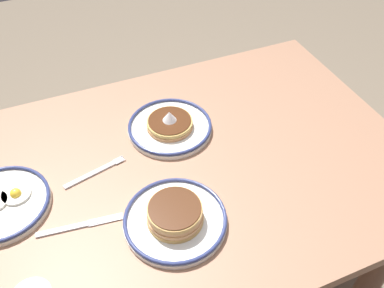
{
  "coord_description": "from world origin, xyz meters",
  "views": [
    {
      "loc": [
        0.27,
        0.77,
        1.66
      ],
      "look_at": [
        -0.07,
        -0.04,
        0.78
      ],
      "focal_mm": 38.92,
      "sensor_mm": 36.0,
      "label": 1
    }
  ],
  "objects": [
    {
      "name": "dining_table",
      "position": [
        0.0,
        0.0,
        0.63
      ],
      "size": [
        1.41,
        0.94,
        0.75
      ],
      "color": "#996D52",
      "rests_on": "ground_plane"
    },
    {
      "name": "plate_far_companion",
      "position": [
        0.48,
        -0.05,
        0.76
      ],
      "size": [
        0.26,
        0.26,
        0.04
      ],
      "color": "silver",
      "rests_on": "dining_table"
    },
    {
      "name": "plate_near_main",
      "position": [
        -0.04,
        -0.16,
        0.77
      ],
      "size": [
        0.27,
        0.27,
        0.07
      ],
      "color": "white",
      "rests_on": "dining_table"
    },
    {
      "name": "butter_knife",
      "position": [
        0.3,
        0.09,
        0.75
      ],
      "size": [
        0.22,
        0.04,
        0.01
      ],
      "color": "silver",
      "rests_on": "dining_table"
    },
    {
      "name": "ground_plane",
      "position": [
        0.0,
        0.0,
        0.0
      ],
      "size": [
        6.0,
        6.0,
        0.0
      ],
      "primitive_type": "plane",
      "color": "#736551"
    },
    {
      "name": "fork_near",
      "position": [
        0.23,
        -0.07,
        0.75
      ],
      "size": [
        0.19,
        0.06,
        0.01
      ],
      "color": "silver",
      "rests_on": "dining_table"
    },
    {
      "name": "plate_center_pancakes",
      "position": [
        0.07,
        0.18,
        0.77
      ],
      "size": [
        0.27,
        0.27,
        0.06
      ],
      "color": "white",
      "rests_on": "dining_table"
    }
  ]
}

